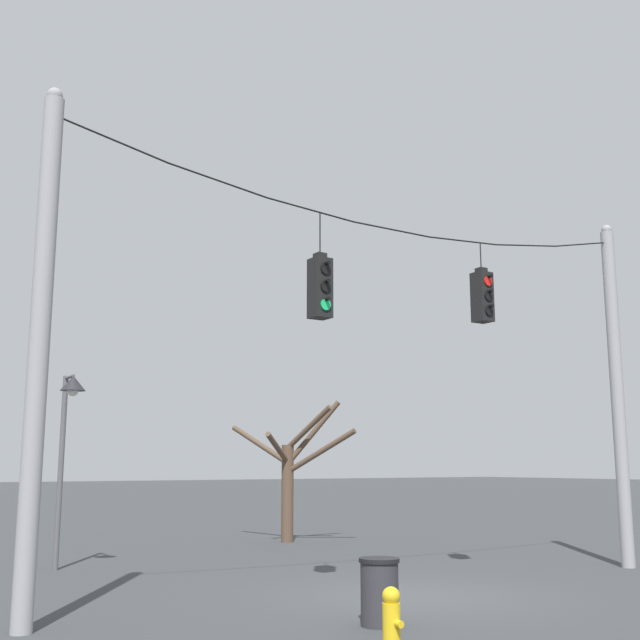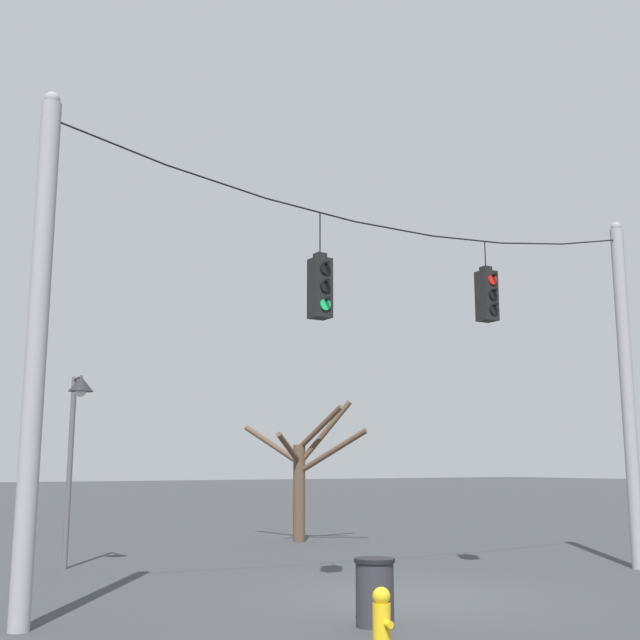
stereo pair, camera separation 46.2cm
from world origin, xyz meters
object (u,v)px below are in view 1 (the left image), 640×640
object	(u,v)px
traffic_light_near_right_pole	(320,287)
trash_bin	(380,591)
fire_hydrant	(392,618)
street_lamp	(69,415)
utility_pole_left	(39,345)
utility_pole_right	(617,390)
bare_tree	(292,470)
traffic_light_over_intersection	(482,296)

from	to	relation	value
traffic_light_near_right_pole	trash_bin	distance (m)	5.32
fire_hydrant	street_lamp	bearing A→B (deg)	98.03
utility_pole_left	trash_bin	xyz separation A→B (m)	(4.33, -2.18, -3.42)
utility_pole_left	street_lamp	bearing A→B (deg)	70.31
utility_pole_right	fire_hydrant	world-z (taller)	utility_pole_right
street_lamp	bare_tree	xyz separation A→B (m)	(7.45, 2.96, -1.23)
traffic_light_near_right_pole	fire_hydrant	size ratio (longest dim) A/B	2.55
traffic_light_near_right_pole	trash_bin	xyz separation A→B (m)	(-0.42, -2.17, -4.84)
traffic_light_near_right_pole	trash_bin	bearing A→B (deg)	-100.89
bare_tree	fire_hydrant	size ratio (longest dim) A/B	5.47
trash_bin	traffic_light_over_intersection	bearing A→B (deg)	26.50
bare_tree	fire_hydrant	bearing A→B (deg)	-115.97
traffic_light_over_intersection	utility_pole_left	bearing A→B (deg)	179.94
street_lamp	traffic_light_near_right_pole	bearing A→B (deg)	-67.00
street_lamp	trash_bin	world-z (taller)	street_lamp
utility_pole_right	fire_hydrant	bearing A→B (deg)	-159.42
utility_pole_left	trash_bin	bearing A→B (deg)	-26.74
street_lamp	trash_bin	xyz separation A→B (m)	(2.16, -8.25, -2.83)
utility_pole_left	trash_bin	distance (m)	5.93
bare_tree	traffic_light_near_right_pole	bearing A→B (deg)	-118.31
utility_pole_left	traffic_light_near_right_pole	bearing A→B (deg)	-0.10
traffic_light_over_intersection	bare_tree	distance (m)	9.75
utility_pole_right	street_lamp	size ratio (longest dim) A/B	1.87
traffic_light_near_right_pole	traffic_light_over_intersection	size ratio (longest dim) A/B	1.16
utility_pole_left	fire_hydrant	bearing A→B (deg)	-44.76
traffic_light_over_intersection	fire_hydrant	world-z (taller)	traffic_light_over_intersection
street_lamp	fire_hydrant	distance (m)	10.08
utility_pole_right	trash_bin	xyz separation A→B (m)	(-8.48, -2.18, -3.42)
utility_pole_right	trash_bin	bearing A→B (deg)	-165.58
trash_bin	traffic_light_near_right_pole	bearing A→B (deg)	79.11
traffic_light_over_intersection	fire_hydrant	size ratio (longest dim) A/B	2.19
street_lamp	bare_tree	world-z (taller)	street_lamp
traffic_light_near_right_pole	traffic_light_over_intersection	xyz separation A→B (m)	(3.94, -0.00, 0.29)
trash_bin	utility_pole_right	bearing A→B (deg)	14.42
traffic_light_over_intersection	trash_bin	xyz separation A→B (m)	(-4.36, -2.17, -5.13)
traffic_light_near_right_pole	street_lamp	size ratio (longest dim) A/B	0.46
utility_pole_left	utility_pole_right	distance (m)	12.81
bare_tree	trash_bin	xyz separation A→B (m)	(-5.29, -11.21, -1.59)
traffic_light_over_intersection	trash_bin	distance (m)	7.07
traffic_light_near_right_pole	street_lamp	bearing A→B (deg)	113.00
fire_hydrant	trash_bin	distance (m)	1.54
traffic_light_near_right_pole	fire_hydrant	xyz separation A→B (m)	(-1.23, -3.48, -4.92)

